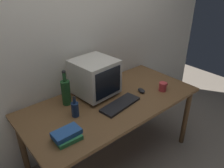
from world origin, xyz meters
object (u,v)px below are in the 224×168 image
at_px(computer_mouse, 141,90).
at_px(book_stack, 67,135).
at_px(mug, 163,87).
at_px(bottle_tall, 66,92).
at_px(bottle_short, 75,109).
at_px(keyboard, 120,104).
at_px(crt_monitor, 95,77).

relative_size(computer_mouse, book_stack, 0.47).
bearing_deg(computer_mouse, mug, -16.72).
height_order(bottle_tall, book_stack, bottle_tall).
distance_m(bottle_tall, bottle_short, 0.23).
bearing_deg(keyboard, crt_monitor, 91.38).
relative_size(crt_monitor, keyboard, 0.99).
xyz_separation_m(crt_monitor, bottle_tall, (-0.31, 0.03, -0.06)).
distance_m(computer_mouse, bottle_short, 0.75).
relative_size(bottle_short, book_stack, 0.94).
xyz_separation_m(keyboard, computer_mouse, (0.34, 0.05, 0.01)).
height_order(crt_monitor, bottle_tall, crt_monitor).
height_order(computer_mouse, mug, mug).
distance_m(crt_monitor, keyboard, 0.37).
xyz_separation_m(crt_monitor, keyboard, (0.05, -0.32, -0.18)).
bearing_deg(mug, crt_monitor, 146.22).
bearing_deg(computer_mouse, bottle_short, -171.77).
bearing_deg(bottle_tall, bottle_short, -101.10).
distance_m(bottle_short, mug, 0.96).
xyz_separation_m(computer_mouse, bottle_short, (-0.74, 0.09, 0.06)).
height_order(bottle_tall, bottle_short, bottle_tall).
relative_size(crt_monitor, computer_mouse, 4.17).
xyz_separation_m(computer_mouse, bottle_tall, (-0.70, 0.30, 0.11)).
xyz_separation_m(keyboard, mug, (0.53, -0.07, 0.03)).
bearing_deg(mug, bottle_short, 167.67).
bearing_deg(computer_mouse, keyboard, -157.37).
bearing_deg(bottle_short, computer_mouse, -6.54).
height_order(book_stack, mug, mug).
height_order(keyboard, bottle_short, bottle_short).
height_order(crt_monitor, bottle_short, crt_monitor).
bearing_deg(mug, computer_mouse, 148.50).
bearing_deg(mug, keyboard, 172.21).
height_order(computer_mouse, bottle_short, bottle_short).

